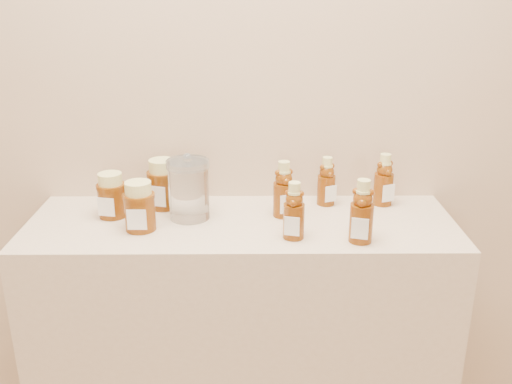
{
  "coord_description": "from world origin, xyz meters",
  "views": [
    {
      "loc": [
        0.03,
        0.08,
        1.54
      ],
      "look_at": [
        0.04,
        1.52,
        1.0
      ],
      "focal_mm": 40.0,
      "sensor_mm": 36.0,
      "label": 1
    }
  ],
  "objects_px": {
    "bear_bottle_back_left": "(284,186)",
    "honey_jar_left": "(112,195)",
    "display_table": "(243,355)",
    "bear_bottle_front_left": "(294,207)",
    "glass_canister": "(189,187)"
  },
  "relations": [
    {
      "from": "bear_bottle_back_left",
      "to": "honey_jar_left",
      "type": "distance_m",
      "value": 0.49
    },
    {
      "from": "display_table",
      "to": "bear_bottle_back_left",
      "type": "relative_size",
      "value": 6.52
    },
    {
      "from": "bear_bottle_back_left",
      "to": "bear_bottle_front_left",
      "type": "xyz_separation_m",
      "value": [
        0.02,
        -0.15,
        -0.0
      ]
    },
    {
      "from": "bear_bottle_front_left",
      "to": "honey_jar_left",
      "type": "distance_m",
      "value": 0.53
    },
    {
      "from": "honey_jar_left",
      "to": "glass_canister",
      "type": "distance_m",
      "value": 0.22
    },
    {
      "from": "bear_bottle_front_left",
      "to": "glass_canister",
      "type": "xyz_separation_m",
      "value": [
        -0.29,
        0.14,
        0.01
      ]
    },
    {
      "from": "honey_jar_left",
      "to": "glass_canister",
      "type": "bearing_deg",
      "value": 8.63
    },
    {
      "from": "display_table",
      "to": "bear_bottle_back_left",
      "type": "distance_m",
      "value": 0.56
    },
    {
      "from": "bear_bottle_back_left",
      "to": "glass_canister",
      "type": "xyz_separation_m",
      "value": [
        -0.27,
        -0.01,
        0.0
      ]
    },
    {
      "from": "display_table",
      "to": "glass_canister",
      "type": "height_order",
      "value": "glass_canister"
    },
    {
      "from": "display_table",
      "to": "honey_jar_left",
      "type": "distance_m",
      "value": 0.63
    },
    {
      "from": "bear_bottle_front_left",
      "to": "glass_canister",
      "type": "distance_m",
      "value": 0.32
    },
    {
      "from": "bear_bottle_back_left",
      "to": "bear_bottle_front_left",
      "type": "distance_m",
      "value": 0.15
    },
    {
      "from": "bear_bottle_front_left",
      "to": "display_table",
      "type": "bearing_deg",
      "value": 156.55
    },
    {
      "from": "display_table",
      "to": "honey_jar_left",
      "type": "bearing_deg",
      "value": 173.41
    }
  ]
}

